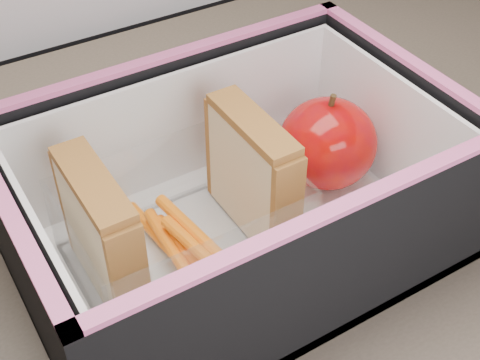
# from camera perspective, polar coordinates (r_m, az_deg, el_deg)

# --- Properties ---
(kitchen_table) EXTENTS (1.20, 0.80, 0.75)m
(kitchen_table) POSITION_cam_1_polar(r_m,az_deg,el_deg) (0.65, -2.50, -8.63)
(kitchen_table) COLOR brown
(kitchen_table) RESTS_ON ground
(lunch_bag) EXTENTS (0.33, 0.28, 0.33)m
(lunch_bag) POSITION_cam_1_polar(r_m,az_deg,el_deg) (0.50, -0.67, -0.08)
(lunch_bag) COLOR black
(lunch_bag) RESTS_ON kitchen_table
(plastic_tub) EXTENTS (0.17, 0.12, 0.07)m
(plastic_tub) POSITION_cam_1_polar(r_m,az_deg,el_deg) (0.50, -4.96, -3.52)
(plastic_tub) COLOR white
(plastic_tub) RESTS_ON lunch_bag
(sandwich_left) EXTENTS (0.03, 0.09, 0.10)m
(sandwich_left) POSITION_cam_1_polar(r_m,az_deg,el_deg) (0.48, -11.71, -4.55)
(sandwich_left) COLOR beige
(sandwich_left) RESTS_ON plastic_tub
(sandwich_right) EXTENTS (0.03, 0.09, 0.10)m
(sandwich_right) POSITION_cam_1_polar(r_m,az_deg,el_deg) (0.51, 1.04, 0.55)
(sandwich_right) COLOR beige
(sandwich_right) RESTS_ON plastic_tub
(carrot_sticks) EXTENTS (0.04, 0.13, 0.03)m
(carrot_sticks) POSITION_cam_1_polar(r_m,az_deg,el_deg) (0.51, -5.03, -5.61)
(carrot_sticks) COLOR orange
(carrot_sticks) RESTS_ON plastic_tub
(paper_napkin) EXTENTS (0.08, 0.08, 0.01)m
(paper_napkin) POSITION_cam_1_polar(r_m,az_deg,el_deg) (0.58, 7.12, -0.19)
(paper_napkin) COLOR white
(paper_napkin) RESTS_ON lunch_bag
(red_apple) EXTENTS (0.09, 0.09, 0.09)m
(red_apple) POSITION_cam_1_polar(r_m,az_deg,el_deg) (0.56, 7.48, 3.13)
(red_apple) COLOR #9A0413
(red_apple) RESTS_ON paper_napkin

